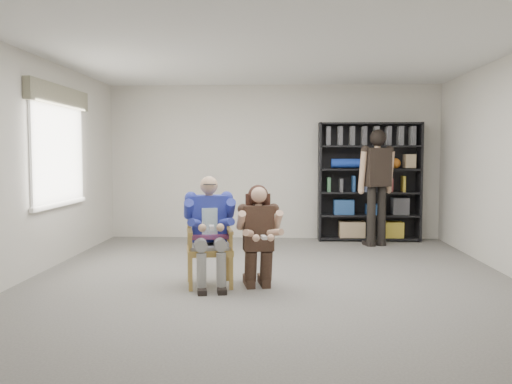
# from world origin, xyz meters

# --- Properties ---
(room_shell) EXTENTS (6.00, 7.00, 2.80)m
(room_shell) POSITION_xyz_m (0.00, 0.00, 1.40)
(room_shell) COLOR beige
(room_shell) RESTS_ON ground
(floor) EXTENTS (6.00, 7.00, 0.01)m
(floor) POSITION_xyz_m (0.00, 0.00, 0.00)
(floor) COLOR #64605C
(floor) RESTS_ON ground
(window_left) EXTENTS (0.16, 2.00, 1.75)m
(window_left) POSITION_xyz_m (-2.95, 1.00, 1.63)
(window_left) COLOR white
(window_left) RESTS_ON room_shell
(armchair) EXTENTS (0.68, 0.66, 1.00)m
(armchair) POSITION_xyz_m (-0.71, -0.19, 0.50)
(armchair) COLOR #AB8640
(armchair) RESTS_ON floor
(seated_man) EXTENTS (0.70, 0.87, 1.30)m
(seated_man) POSITION_xyz_m (-0.71, -0.19, 0.65)
(seated_man) COLOR navy
(seated_man) RESTS_ON floor
(kneeling_woman) EXTENTS (0.64, 0.88, 1.19)m
(kneeling_woman) POSITION_xyz_m (-0.13, -0.31, 0.59)
(kneeling_woman) COLOR #34201A
(kneeling_woman) RESTS_ON floor
(bookshelf) EXTENTS (1.80, 0.38, 2.10)m
(bookshelf) POSITION_xyz_m (1.70, 3.28, 1.05)
(bookshelf) COLOR black
(bookshelf) RESTS_ON floor
(standing_man) EXTENTS (0.68, 0.53, 1.93)m
(standing_man) POSITION_xyz_m (1.73, 2.68, 0.97)
(standing_man) COLOR black
(standing_man) RESTS_ON floor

